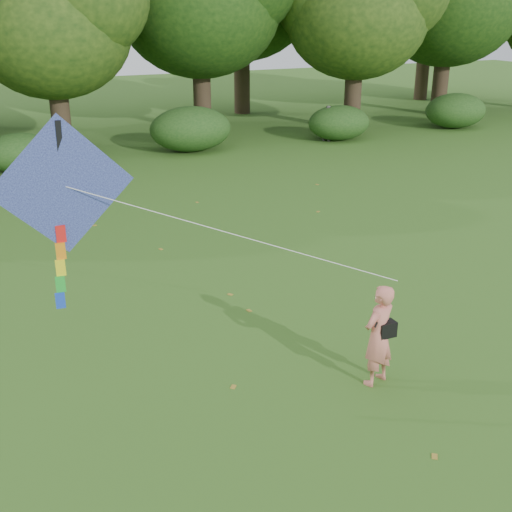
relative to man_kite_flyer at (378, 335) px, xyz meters
name	(u,v)px	position (x,y,z in m)	size (l,w,h in m)	color
ground	(357,365)	(0.02, 0.57, -0.88)	(100.00, 100.00, 0.00)	#265114
man_kite_flyer	(378,335)	(0.00, 0.00, 0.00)	(0.64, 0.42, 1.76)	#D27263
bystander_right	(328,123)	(9.47, 18.06, -0.08)	(0.94, 0.39, 1.60)	gray
crossbody_bag	(386,328)	(0.12, -0.03, 0.12)	(0.43, 0.20, 0.70)	black
flying_kite	(64,190)	(-4.46, 1.50, 2.56)	(5.75, 1.73, 2.90)	#244F9E
tree_line	(124,10)	(1.69, 23.45, 4.72)	(54.70, 15.30, 9.48)	#3A2D1E
shrub_band	(104,139)	(-0.71, 18.17, -0.02)	(39.15, 3.22, 1.88)	#264919
fallen_leaves	(252,271)	(0.05, 5.20, -0.87)	(8.08, 14.61, 0.01)	olive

